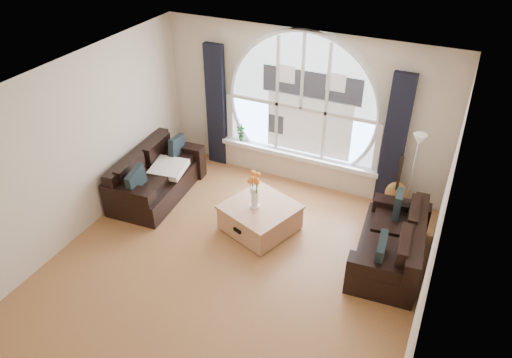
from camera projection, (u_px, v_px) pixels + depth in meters
The scene contains 20 objects.
ground at pixel (229, 273), 6.79m from camera, with size 5.00×5.50×0.01m, color brown.
ceiling at pixel (222, 95), 5.30m from camera, with size 5.00×5.50×0.01m, color silver.
wall_back at pixel (302, 110), 8.13m from camera, with size 5.00×0.01×2.70m, color beige.
wall_left at pixel (72, 153), 6.93m from camera, with size 0.01×5.50×2.70m, color beige.
wall_right at pixel (432, 251), 5.17m from camera, with size 0.01×5.50×2.70m, color beige.
attic_slope at pixel (421, 166), 4.72m from camera, with size 0.92×5.50×0.72m, color silver.
arched_window at pixel (302, 95), 7.96m from camera, with size 2.60×0.06×2.15m, color silver.
window_sill at pixel (298, 155), 8.52m from camera, with size 2.90×0.22×0.08m, color white.
window_frame at pixel (302, 96), 7.93m from camera, with size 2.76×0.08×2.15m, color white.
neighbor_house at pixel (310, 104), 7.96m from camera, with size 1.70×0.02×1.50m, color silver.
curtain_left at pixel (216, 106), 8.71m from camera, with size 0.35×0.12×2.30m, color black.
curtain_right at pixel (394, 142), 7.59m from camera, with size 0.35×0.12×2.30m, color black.
sofa_left at pixel (157, 175), 8.19m from camera, with size 0.88×1.77×0.79m, color black.
sofa_right at pixel (391, 240), 6.77m from camera, with size 0.84×1.69×0.75m, color black.
coffee_chest at pixel (260, 217), 7.48m from camera, with size 0.99×0.99×0.48m, color #AD7A54.
throw_blanket at pixel (169, 168), 8.17m from camera, with size 0.55×0.55×0.10m, color silver.
vase_flowers at pixel (255, 186), 7.14m from camera, with size 0.24×0.24×0.70m, color white.
floor_lamp at pixel (411, 181), 7.30m from camera, with size 0.24×0.24×1.60m, color #B2B2B2.
guitar at pixel (398, 182), 7.76m from camera, with size 0.36×0.24×1.06m, color olive.
potted_plant at pixel (241, 133), 8.81m from camera, with size 0.16×0.11×0.31m, color #1E6023.
Camera 1 is at (2.42, -4.32, 4.84)m, focal length 33.81 mm.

